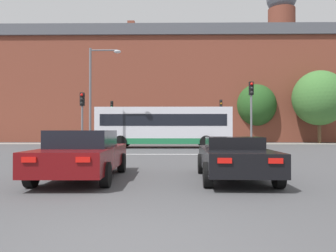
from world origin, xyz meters
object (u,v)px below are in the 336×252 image
(car_roadster_right, at_px, (234,157))
(pedestrian_walking_west, at_px, (98,134))
(street_lamp_junction, at_px, (96,88))
(pedestrian_walking_east, at_px, (190,135))
(traffic_light_near_right, at_px, (251,105))
(traffic_light_near_left, at_px, (82,112))
(car_saloon_left, at_px, (83,154))
(traffic_light_far_left, at_px, (112,115))
(pedestrian_waiting, at_px, (163,134))
(traffic_light_far_right, at_px, (221,114))
(bus_crossing_lead, at_px, (164,126))

(car_roadster_right, height_order, pedestrian_walking_west, pedestrian_walking_west)
(street_lamp_junction, xyz_separation_m, pedestrian_walking_east, (7.09, 10.85, -3.46))
(traffic_light_near_right, distance_m, traffic_light_near_left, 10.25)
(car_saloon_left, height_order, traffic_light_far_left, traffic_light_far_left)
(traffic_light_near_right, xyz_separation_m, pedestrian_waiting, (-5.66, 13.38, -1.85))
(traffic_light_far_right, relative_size, pedestrian_walking_east, 2.86)
(car_saloon_left, xyz_separation_m, street_lamp_junction, (-2.73, 13.09, 3.64))
(traffic_light_near_left, bearing_deg, traffic_light_near_right, -0.93)
(street_lamp_junction, height_order, pedestrian_waiting, street_lamp_junction)
(traffic_light_near_right, bearing_deg, street_lamp_junction, 163.59)
(bus_crossing_lead, height_order, traffic_light_far_left, traffic_light_far_left)
(bus_crossing_lead, distance_m, traffic_light_far_left, 9.12)
(traffic_light_far_right, height_order, pedestrian_walking_west, traffic_light_far_right)
(traffic_light_far_left, height_order, street_lamp_junction, street_lamp_junction)
(traffic_light_near_left, height_order, traffic_light_far_right, traffic_light_far_right)
(bus_crossing_lead, bearing_deg, car_roadster_right, -171.49)
(car_roadster_right, bearing_deg, traffic_light_far_right, 84.13)
(street_lamp_junction, distance_m, pedestrian_waiting, 11.79)
(traffic_light_near_right, height_order, pedestrian_walking_east, traffic_light_near_right)
(car_saloon_left, relative_size, pedestrian_walking_west, 2.82)
(bus_crossing_lead, xyz_separation_m, traffic_light_near_left, (-4.80, -6.19, 0.80))
(car_roadster_right, xyz_separation_m, bus_crossing_lead, (-2.48, 16.58, 1.07))
(pedestrian_walking_west, bearing_deg, car_roadster_right, -124.41)
(car_roadster_right, bearing_deg, pedestrian_walking_east, 91.73)
(street_lamp_junction, distance_m, pedestrian_walking_east, 13.42)
(bus_crossing_lead, distance_m, traffic_light_far_right, 9.30)
(car_saloon_left, distance_m, pedestrian_walking_east, 24.34)
(car_roadster_right, bearing_deg, bus_crossing_lead, 100.18)
(traffic_light_far_right, relative_size, pedestrian_waiting, 2.54)
(car_saloon_left, bearing_deg, pedestrian_waiting, 84.82)
(traffic_light_far_left, distance_m, pedestrian_waiting, 5.59)
(traffic_light_near_right, distance_m, street_lamp_junction, 10.60)
(car_saloon_left, height_order, traffic_light_far_right, traffic_light_far_right)
(car_saloon_left, xyz_separation_m, car_roadster_right, (4.39, -0.10, -0.09))
(car_roadster_right, distance_m, pedestrian_walking_west, 25.74)
(car_saloon_left, relative_size, traffic_light_far_right, 1.07)
(traffic_light_near_left, bearing_deg, bus_crossing_lead, 52.20)
(pedestrian_walking_east, bearing_deg, pedestrian_walking_west, 117.30)
(bus_crossing_lead, distance_m, traffic_light_near_left, 7.88)
(pedestrian_walking_east, bearing_deg, car_roadster_right, -153.27)
(car_roadster_right, height_order, traffic_light_far_right, traffic_light_far_right)
(pedestrian_walking_east, xyz_separation_m, pedestrian_walking_west, (-9.42, -0.10, 0.09))
(car_roadster_right, bearing_deg, traffic_light_near_right, 75.54)
(street_lamp_junction, distance_m, pedestrian_walking_west, 11.50)
(traffic_light_far_left, bearing_deg, pedestrian_waiting, -1.75)
(street_lamp_junction, bearing_deg, traffic_light_near_left, -93.42)
(traffic_light_near_right, bearing_deg, car_saloon_left, -125.96)
(traffic_light_far_left, relative_size, pedestrian_waiting, 2.48)
(traffic_light_far_left, relative_size, traffic_light_near_left, 1.18)
(traffic_light_near_left, height_order, street_lamp_junction, street_lamp_junction)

